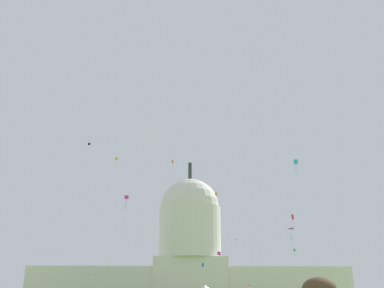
{
  "coord_description": "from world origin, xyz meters",
  "views": [
    {
      "loc": [
        -2.8,
        -25.75,
        2.89
      ],
      "look_at": [
        0.7,
        72.81,
        37.31
      ],
      "focal_mm": 43.07,
      "sensor_mm": 36.0,
      "label": 1
    }
  ],
  "objects_px": {
    "capitol_building": "(190,263)",
    "kite_gold_high": "(216,194)",
    "kite_red_mid": "(235,241)",
    "kite_cyan_mid": "(296,163)",
    "kite_violet_low": "(293,232)",
    "kite_magenta_low": "(219,254)",
    "kite_lime_low": "(90,275)",
    "kite_white_low": "(107,263)",
    "kite_yellow_high": "(116,159)",
    "kite_red_mid_b": "(293,217)",
    "kite_orange_high": "(173,162)",
    "kite_black_high": "(89,144)",
    "kite_blue_low": "(203,266)",
    "kite_green_mid": "(294,250)",
    "kite_pink_low": "(249,286)",
    "kite_magenta_mid": "(126,199)"
  },
  "relations": [
    {
      "from": "kite_blue_low",
      "to": "kite_violet_low",
      "type": "relative_size",
      "value": 1.38
    },
    {
      "from": "kite_red_mid",
      "to": "kite_lime_low",
      "type": "height_order",
      "value": "kite_red_mid"
    },
    {
      "from": "kite_violet_low",
      "to": "kite_magenta_mid",
      "type": "bearing_deg",
      "value": 19.44
    },
    {
      "from": "kite_white_low",
      "to": "kite_red_mid_b",
      "type": "distance_m",
      "value": 62.76
    },
    {
      "from": "capitol_building",
      "to": "kite_yellow_high",
      "type": "height_order",
      "value": "capitol_building"
    },
    {
      "from": "kite_yellow_high",
      "to": "kite_magenta_low",
      "type": "xyz_separation_m",
      "value": [
        37.1,
        -33.06,
        -40.07
      ]
    },
    {
      "from": "kite_violet_low",
      "to": "kite_black_high",
      "type": "bearing_deg",
      "value": 4.22
    },
    {
      "from": "kite_yellow_high",
      "to": "capitol_building",
      "type": "bearing_deg",
      "value": 116.8
    },
    {
      "from": "kite_gold_high",
      "to": "kite_cyan_mid",
      "type": "bearing_deg",
      "value": 112.86
    },
    {
      "from": "kite_magenta_mid",
      "to": "kite_white_low",
      "type": "distance_m",
      "value": 47.63
    },
    {
      "from": "capitol_building",
      "to": "kite_gold_high",
      "type": "bearing_deg",
      "value": -73.7
    },
    {
      "from": "kite_white_low",
      "to": "kite_black_high",
      "type": "bearing_deg",
      "value": -75.28
    },
    {
      "from": "kite_lime_low",
      "to": "kite_orange_high",
      "type": "bearing_deg",
      "value": -78.92
    },
    {
      "from": "kite_magenta_mid",
      "to": "kite_yellow_high",
      "type": "distance_m",
      "value": 69.7
    },
    {
      "from": "kite_cyan_mid",
      "to": "kite_orange_high",
      "type": "distance_m",
      "value": 78.49
    },
    {
      "from": "kite_pink_low",
      "to": "capitol_building",
      "type": "bearing_deg",
      "value": -162.2
    },
    {
      "from": "kite_blue_low",
      "to": "kite_gold_high",
      "type": "xyz_separation_m",
      "value": [
        9.95,
        70.84,
        34.7
      ]
    },
    {
      "from": "kite_blue_low",
      "to": "kite_white_low",
      "type": "distance_m",
      "value": 51.17
    },
    {
      "from": "kite_red_mid",
      "to": "kite_cyan_mid",
      "type": "distance_m",
      "value": 48.08
    },
    {
      "from": "kite_lime_low",
      "to": "kite_white_low",
      "type": "height_order",
      "value": "kite_white_low"
    },
    {
      "from": "kite_cyan_mid",
      "to": "kite_violet_low",
      "type": "bearing_deg",
      "value": -39.97
    },
    {
      "from": "kite_white_low",
      "to": "kite_black_high",
      "type": "height_order",
      "value": "kite_black_high"
    },
    {
      "from": "kite_lime_low",
      "to": "kite_black_high",
      "type": "distance_m",
      "value": 60.46
    },
    {
      "from": "kite_orange_high",
      "to": "kite_magenta_low",
      "type": "bearing_deg",
      "value": -135.4
    },
    {
      "from": "kite_black_high",
      "to": "kite_magenta_mid",
      "type": "bearing_deg",
      "value": -19.76
    },
    {
      "from": "kite_gold_high",
      "to": "kite_magenta_low",
      "type": "xyz_separation_m",
      "value": [
        -3.52,
        -45.23,
        -28.96
      ]
    },
    {
      "from": "kite_pink_low",
      "to": "kite_green_mid",
      "type": "xyz_separation_m",
      "value": [
        10.7,
        -32.87,
        10.18
      ]
    },
    {
      "from": "capitol_building",
      "to": "kite_red_mid",
      "type": "xyz_separation_m",
      "value": [
        11.88,
        -74.42,
        0.72
      ]
    },
    {
      "from": "capitol_building",
      "to": "kite_red_mid",
      "type": "relative_size",
      "value": 58.61
    },
    {
      "from": "capitol_building",
      "to": "kite_white_low",
      "type": "distance_m",
      "value": 69.88
    },
    {
      "from": "capitol_building",
      "to": "kite_red_mid_b",
      "type": "relative_size",
      "value": 51.11
    },
    {
      "from": "kite_violet_low",
      "to": "kite_magenta_low",
      "type": "height_order",
      "value": "kite_magenta_low"
    },
    {
      "from": "kite_yellow_high",
      "to": "kite_green_mid",
      "type": "bearing_deg",
      "value": 42.56
    },
    {
      "from": "kite_black_high",
      "to": "kite_red_mid_b",
      "type": "distance_m",
      "value": 70.83
    },
    {
      "from": "kite_lime_low",
      "to": "kite_white_low",
      "type": "bearing_deg",
      "value": -116.89
    },
    {
      "from": "kite_red_mid",
      "to": "kite_white_low",
      "type": "xyz_separation_m",
      "value": [
        -41.39,
        11.29,
        -6.0
      ]
    },
    {
      "from": "kite_blue_low",
      "to": "kite_yellow_high",
      "type": "bearing_deg",
      "value": -57.6
    },
    {
      "from": "kite_pink_low",
      "to": "kite_cyan_mid",
      "type": "height_order",
      "value": "kite_cyan_mid"
    },
    {
      "from": "kite_red_mid_b",
      "to": "kite_lime_low",
      "type": "bearing_deg",
      "value": 46.99
    },
    {
      "from": "kite_white_low",
      "to": "kite_red_mid_b",
      "type": "height_order",
      "value": "kite_red_mid_b"
    },
    {
      "from": "kite_violet_low",
      "to": "kite_green_mid",
      "type": "bearing_deg",
      "value": -53.31
    },
    {
      "from": "kite_red_mid",
      "to": "kite_cyan_mid",
      "type": "bearing_deg",
      "value": -29.91
    },
    {
      "from": "capitol_building",
      "to": "kite_lime_low",
      "type": "bearing_deg",
      "value": -144.97
    },
    {
      "from": "kite_green_mid",
      "to": "kite_violet_low",
      "type": "distance_m",
      "value": 65.68
    },
    {
      "from": "kite_yellow_high",
      "to": "kite_black_high",
      "type": "relative_size",
      "value": 3.89
    },
    {
      "from": "capitol_building",
      "to": "kite_green_mid",
      "type": "xyz_separation_m",
      "value": [
        32.79,
        -66.62,
        -1.28
      ]
    },
    {
      "from": "kite_black_high",
      "to": "capitol_building",
      "type": "bearing_deg",
      "value": 107.44
    },
    {
      "from": "capitol_building",
      "to": "kite_violet_low",
      "type": "relative_size",
      "value": 68.03
    },
    {
      "from": "kite_green_mid",
      "to": "kite_white_low",
      "type": "xyz_separation_m",
      "value": [
        -62.3,
        3.49,
        -4.0
      ]
    },
    {
      "from": "kite_cyan_mid",
      "to": "kite_black_high",
      "type": "xyz_separation_m",
      "value": [
        -57.32,
        46.52,
        20.26
      ]
    }
  ]
}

